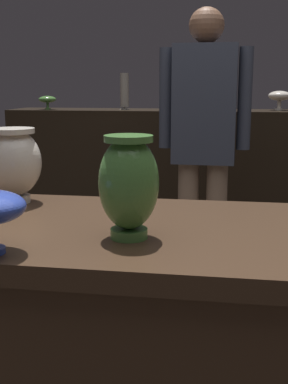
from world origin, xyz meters
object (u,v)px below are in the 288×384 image
(vase_centerpiece, at_px, (129,183))
(shelf_vase_center, at_px, (201,93))
(shelf_vase_right, at_px, (280,96))
(visitor_center_back, at_px, (204,136))
(shelf_vase_far_left, at_px, (47,100))
(vase_right_accent, at_px, (14,162))
(shelf_vase_left, at_px, (125,92))

(vase_centerpiece, relative_size, shelf_vase_center, 1.05)
(shelf_vase_right, relative_size, visitor_center_back, 0.10)
(shelf_vase_right, height_order, shelf_vase_center, shelf_vase_center)
(shelf_vase_far_left, relative_size, visitor_center_back, 0.08)
(shelf_vase_far_left, bearing_deg, vase_centerpiece, -66.12)
(vase_right_accent, bearing_deg, shelf_vase_right, 64.47)
(vase_centerpiece, xyz_separation_m, shelf_vase_right, (0.57, 2.37, 0.15))
(vase_centerpiece, bearing_deg, shelf_vase_left, 101.33)
(shelf_vase_right, bearing_deg, shelf_vase_far_left, -174.82)
(vase_centerpiece, distance_m, shelf_vase_far_left, 2.44)
(visitor_center_back, bearing_deg, vase_right_accent, 68.47)
(visitor_center_back, bearing_deg, shelf_vase_left, -52.73)
(visitor_center_back, bearing_deg, vase_centerpiece, 87.81)
(shelf_vase_center, bearing_deg, shelf_vase_left, 178.57)
(vase_right_accent, xyz_separation_m, shelf_vase_left, (-0.06, 2.02, 0.18))
(shelf_vase_right, xyz_separation_m, shelf_vase_center, (-0.52, -0.06, 0.02))
(shelf_vase_right, distance_m, shelf_vase_left, 1.04)
(shelf_vase_far_left, distance_m, visitor_center_back, 1.33)
(shelf_vase_center, xyz_separation_m, visitor_center_back, (0.06, -0.81, -0.20))
(shelf_vase_left, height_order, visitor_center_back, visitor_center_back)
(shelf_vase_right, distance_m, shelf_vase_center, 0.52)
(vase_right_accent, xyz_separation_m, shelf_vase_center, (0.46, 2.00, 0.17))
(vase_right_accent, bearing_deg, visitor_center_back, 66.34)
(shelf_vase_center, relative_size, shelf_vase_far_left, 1.94)
(vase_right_accent, height_order, visitor_center_back, visitor_center_back)
(shelf_vase_far_left, bearing_deg, shelf_vase_center, 4.56)
(vase_centerpiece, bearing_deg, visitor_center_back, 85.67)
(shelf_vase_left, distance_m, visitor_center_back, 1.03)
(shelf_vase_left, bearing_deg, vase_right_accent, -88.43)
(shelf_vase_center, bearing_deg, vase_centerpiece, -91.36)
(vase_right_accent, relative_size, visitor_center_back, 0.15)
(shelf_vase_right, height_order, shelf_vase_far_left, shelf_vase_right)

